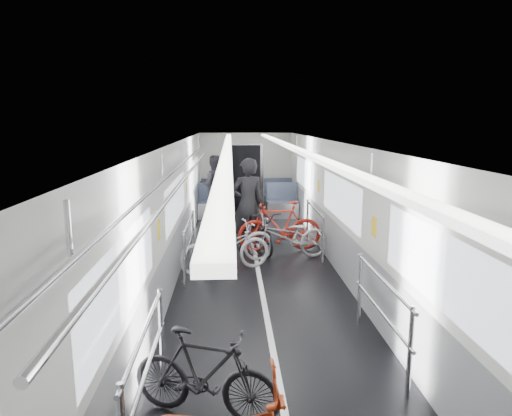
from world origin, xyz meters
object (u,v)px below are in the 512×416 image
at_px(bike_left_mid, 205,374).
at_px(person_seated, 214,186).
at_px(bike_aisle, 261,230).
at_px(bike_right_mid, 287,237).
at_px(bike_left_far, 225,247).
at_px(bike_right_far, 280,226).
at_px(person_standing, 248,204).

xyz_separation_m(bike_left_mid, person_seated, (-0.24, 9.43, 0.46)).
bearing_deg(bike_aisle, bike_right_mid, -67.91).
bearing_deg(bike_left_far, person_seated, -15.72).
relative_size(bike_left_far, bike_aisle, 1.03).
distance_m(bike_right_far, person_seated, 4.14).
xyz_separation_m(bike_aisle, person_seated, (-1.14, 3.74, 0.45)).
height_order(bike_left_far, bike_right_far, bike_right_far).
height_order(bike_left_mid, bike_right_far, bike_right_far).
bearing_deg(bike_right_far, bike_left_far, -46.11).
bearing_deg(bike_left_mid, person_standing, 13.66).
relative_size(bike_left_far, bike_right_mid, 0.98).
relative_size(bike_right_mid, person_standing, 0.89).
distance_m(bike_right_mid, person_seated, 4.74).
distance_m(bike_right_mid, person_standing, 1.22).
height_order(bike_right_far, bike_aisle, bike_right_far).
bearing_deg(bike_left_mid, bike_left_far, 17.88).
height_order(bike_left_far, bike_right_mid, bike_right_mid).
bearing_deg(person_seated, bike_right_far, 108.58).
relative_size(bike_left_far, person_seated, 0.98).
height_order(bike_aisle, person_seated, person_seated).
bearing_deg(person_standing, bike_aisle, 146.61).
height_order(bike_right_far, person_seated, person_seated).
bearing_deg(bike_right_mid, bike_aisle, -154.33).
xyz_separation_m(bike_right_mid, bike_aisle, (-0.48, 0.69, -0.02)).
xyz_separation_m(bike_right_mid, person_standing, (-0.76, 0.79, 0.54)).
xyz_separation_m(bike_left_far, person_standing, (0.48, 1.48, 0.54)).
xyz_separation_m(person_standing, person_seated, (-0.86, 3.64, -0.11)).
bearing_deg(bike_left_mid, bike_right_far, 6.67).
relative_size(bike_left_mid, bike_aisle, 0.86).
distance_m(bike_left_mid, person_standing, 5.85).
height_order(bike_right_mid, person_seated, person_seated).
height_order(bike_aisle, person_standing, person_standing).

